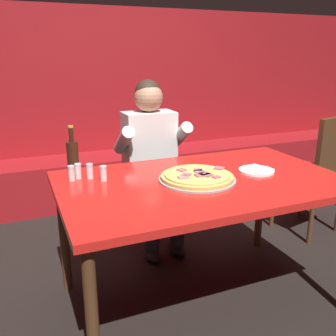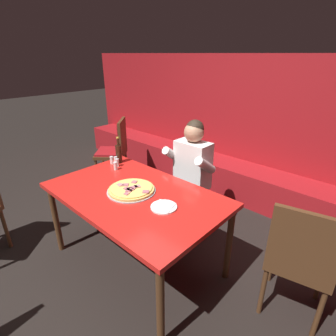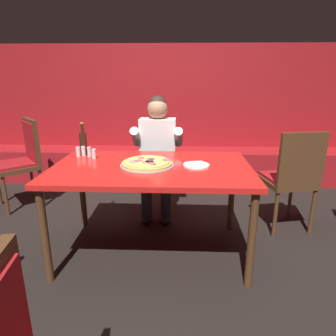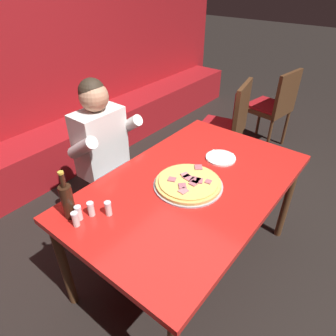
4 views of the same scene
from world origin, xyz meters
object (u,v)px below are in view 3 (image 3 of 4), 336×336
main_dining_table (152,174)px  shaker_oregano (84,152)px  dining_chair_far_right (292,174)px  shaker_black_pepper (78,152)px  dining_chair_far_left (23,157)px  shaker_parmesan (94,154)px  diner_seated_blue_shirt (157,152)px  beer_bottle (83,142)px  pizza (147,163)px  plate_white_paper (196,165)px  shaker_red_pepper_flakes (89,152)px

main_dining_table → shaker_oregano: (-0.64, 0.29, 0.11)m
dining_chair_far_right → shaker_oregano: bearing=-175.6°
shaker_black_pepper → dining_chair_far_left: (-0.90, 0.70, -0.24)m
shaker_parmesan → dining_chair_far_right: dining_chair_far_right is taller
diner_seated_blue_shirt → beer_bottle: bearing=-146.9°
pizza → plate_white_paper: bearing=0.3°
main_dining_table → pizza: 0.10m
shaker_black_pepper → shaker_parmesan: bearing=-23.6°
shaker_oregano → dining_chair_far_left: size_ratio=0.09×
pizza → beer_bottle: bearing=150.8°
pizza → shaker_oregano: shaker_oregano is taller
shaker_red_pepper_flakes → dining_chair_far_left: (-1.00, 0.70, -0.24)m
beer_bottle → shaker_red_pepper_flakes: beer_bottle is taller
plate_white_paper → dining_chair_far_left: bearing=153.7°
main_dining_table → beer_bottle: 0.76m
shaker_oregano → dining_chair_far_left: (-0.94, 0.67, -0.24)m
main_dining_table → plate_white_paper: plate_white_paper is taller
dining_chair_far_left → shaker_black_pepper: bearing=-37.9°
shaker_black_pepper → diner_seated_blue_shirt: diner_seated_blue_shirt is taller
pizza → shaker_black_pepper: bearing=157.8°
shaker_red_pepper_flakes → shaker_parmesan: (0.06, -0.07, 0.00)m
diner_seated_blue_shirt → dining_chair_far_right: 1.35m
plate_white_paper → beer_bottle: size_ratio=0.72×
shaker_red_pepper_flakes → plate_white_paper: bearing=-15.5°
plate_white_paper → dining_chair_far_right: 1.05m
main_dining_table → shaker_red_pepper_flakes: 0.64m
pizza → shaker_oregano: 0.67m
shaker_parmesan → dining_chair_far_right: 1.84m
shaker_black_pepper → shaker_red_pepper_flakes: bearing=-0.6°
main_dining_table → shaker_black_pepper: bearing=159.1°
pizza → diner_seated_blue_shirt: 0.77m
main_dining_table → shaker_black_pepper: 0.74m
plate_white_paper → dining_chair_far_right: (0.93, 0.44, -0.21)m
diner_seated_blue_shirt → dining_chair_far_left: (-1.56, 0.19, -0.12)m
plate_white_paper → shaker_oregano: 1.04m
shaker_red_pepper_flakes → diner_seated_blue_shirt: 0.77m
plate_white_paper → dining_chair_far_left: 2.17m
beer_bottle → shaker_parmesan: beer_bottle is taller
main_dining_table → pizza: (-0.04, -0.00, 0.09)m
shaker_red_pepper_flakes → diner_seated_blue_shirt: bearing=41.6°
plate_white_paper → shaker_parmesan: 0.90m
shaker_oregano → main_dining_table: bearing=-24.1°
shaker_red_pepper_flakes → dining_chair_far_right: dining_chair_far_right is taller
plate_white_paper → shaker_parmesan: shaker_parmesan is taller
shaker_oregano → dining_chair_far_right: (1.93, 0.15, -0.24)m
main_dining_table → plate_white_paper: bearing=-0.2°
plate_white_paper → diner_seated_blue_shirt: diner_seated_blue_shirt is taller
shaker_parmesan → dining_chair_far_left: 1.33m
pizza → shaker_black_pepper: size_ratio=4.99×
main_dining_table → diner_seated_blue_shirt: bearing=90.9°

